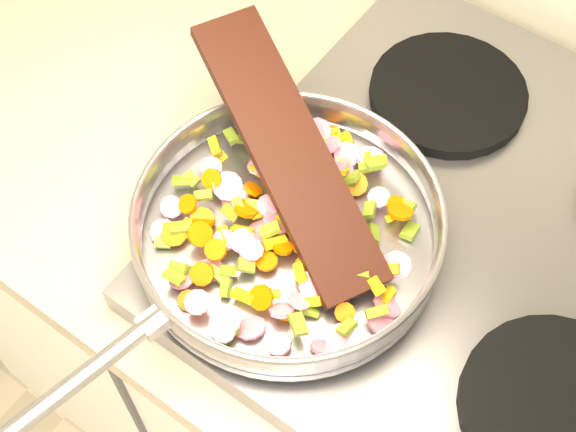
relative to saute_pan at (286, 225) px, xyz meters
The scene contains 7 objects.
cooktop 0.24m from the saute_pan, 39.24° to the left, with size 0.60×0.60×0.04m, color #939399.
grate_fl 0.05m from the saute_pan, ahead, with size 0.19×0.19×0.02m, color black.
grate_fr 0.32m from the saute_pan, ahead, with size 0.19×0.19×0.02m, color black.
grate_bl 0.29m from the saute_pan, 82.80° to the left, with size 0.19×0.19×0.02m, color black.
saute_pan is the anchor object (origin of this frame).
vegetable_heap 0.01m from the saute_pan, 115.63° to the left, with size 0.29×0.30×0.04m.
wooden_spatula 0.08m from the saute_pan, 124.03° to the left, with size 0.33×0.07×0.02m, color black.
Camera 1 is at (-0.62, 1.17, 1.69)m, focal length 50.00 mm.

